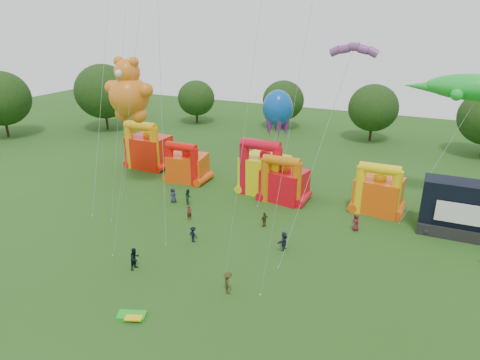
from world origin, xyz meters
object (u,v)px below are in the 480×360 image
at_px(teddy_bear_kite, 129,101).
at_px(gecko_kite, 446,147).
at_px(bouncy_castle_2, 264,172).
at_px(stage_trailer, 469,210).
at_px(spectator_0, 173,195).
at_px(bouncy_castle_0, 148,149).
at_px(octopus_kite, 272,141).
at_px(spectator_4, 264,220).

bearing_deg(teddy_bear_kite, gecko_kite, 14.07).
bearing_deg(bouncy_castle_2, stage_trailer, -5.04).
height_order(gecko_kite, spectator_0, gecko_kite).
height_order(bouncy_castle_0, stage_trailer, bouncy_castle_0).
xyz_separation_m(octopus_kite, spectator_0, (-8.30, -9.69, -4.84)).
relative_size(gecko_kite, spectator_4, 9.26).
bearing_deg(spectator_0, octopus_kite, 57.53).
relative_size(bouncy_castle_2, gecko_kite, 0.47).
xyz_separation_m(stage_trailer, teddy_bear_kite, (-36.21, -4.09, 8.37)).
bearing_deg(stage_trailer, spectator_0, -170.16).
bearing_deg(bouncy_castle_0, spectator_4, -25.65).
height_order(octopus_kite, spectator_4, octopus_kite).
height_order(bouncy_castle_0, spectator_0, bouncy_castle_0).
relative_size(stage_trailer, gecko_kite, 0.59).
bearing_deg(bouncy_castle_0, teddy_bear_kite, -63.72).
xyz_separation_m(bouncy_castle_0, bouncy_castle_2, (18.29, -1.97, 0.04)).
distance_m(gecko_kite, spectator_0, 29.71).
bearing_deg(stage_trailer, teddy_bear_kite, -173.56).
xyz_separation_m(bouncy_castle_2, spectator_4, (3.44, -8.46, -1.82)).
height_order(octopus_kite, spectator_0, octopus_kite).
relative_size(spectator_0, spectator_4, 1.14).
distance_m(bouncy_castle_0, bouncy_castle_2, 18.39).
bearing_deg(spectator_4, bouncy_castle_0, -88.52).
bearing_deg(spectator_4, teddy_bear_kite, -70.69).
xyz_separation_m(gecko_kite, spectator_0, (-27.38, -9.52, -6.53)).
bearing_deg(spectator_0, bouncy_castle_2, 48.86).
xyz_separation_m(octopus_kite, spectator_4, (3.45, -10.99, -4.95)).
bearing_deg(octopus_kite, teddy_bear_kite, -149.19).
relative_size(bouncy_castle_2, teddy_bear_kite, 0.43).
relative_size(bouncy_castle_2, octopus_kite, 0.59).
distance_m(bouncy_castle_2, spectator_0, 11.10).
bearing_deg(gecko_kite, spectator_4, -145.32).
distance_m(teddy_bear_kite, spectator_0, 11.81).
xyz_separation_m(teddy_bear_kite, spectator_0, (6.04, -1.15, -10.09)).
bearing_deg(spectator_4, stage_trailer, 136.65).
distance_m(bouncy_castle_2, spectator_4, 9.31).
bearing_deg(gecko_kite, octopus_kite, 179.48).
xyz_separation_m(bouncy_castle_0, spectator_4, (21.73, -10.43, -1.78)).
xyz_separation_m(bouncy_castle_2, spectator_0, (-8.30, -7.16, -1.70)).
relative_size(teddy_bear_kite, spectator_4, 10.06).
distance_m(bouncy_castle_0, octopus_kite, 18.56).
xyz_separation_m(bouncy_castle_0, teddy_bear_kite, (3.95, -7.99, 8.42)).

